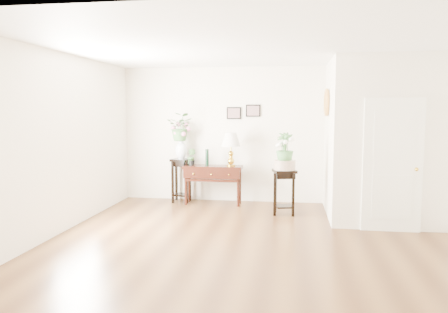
% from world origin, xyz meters
% --- Properties ---
extents(floor, '(6.00, 5.50, 0.02)m').
position_xyz_m(floor, '(0.00, 0.00, 0.00)').
color(floor, brown).
rests_on(floor, ground).
extents(ceiling, '(6.00, 5.50, 0.02)m').
position_xyz_m(ceiling, '(0.00, 0.00, 2.80)').
color(ceiling, white).
rests_on(ceiling, ground).
extents(wall_back, '(6.00, 0.02, 2.80)m').
position_xyz_m(wall_back, '(0.00, 2.75, 1.40)').
color(wall_back, white).
rests_on(wall_back, ground).
extents(wall_front, '(6.00, 0.02, 2.80)m').
position_xyz_m(wall_front, '(0.00, -2.75, 1.40)').
color(wall_front, white).
rests_on(wall_front, ground).
extents(wall_left, '(0.02, 5.50, 2.80)m').
position_xyz_m(wall_left, '(-3.00, 0.00, 1.40)').
color(wall_left, white).
rests_on(wall_left, ground).
extents(partition, '(1.80, 1.95, 2.80)m').
position_xyz_m(partition, '(2.10, 1.77, 1.40)').
color(partition, white).
rests_on(partition, floor).
extents(door, '(0.90, 0.05, 2.10)m').
position_xyz_m(door, '(2.10, 0.78, 1.05)').
color(door, white).
rests_on(door, floor).
extents(art_print_left, '(0.30, 0.02, 0.25)m').
position_xyz_m(art_print_left, '(-0.65, 2.73, 1.85)').
color(art_print_left, black).
rests_on(art_print_left, wall_back).
extents(art_print_right, '(0.30, 0.02, 0.25)m').
position_xyz_m(art_print_right, '(-0.25, 2.73, 1.90)').
color(art_print_right, black).
rests_on(art_print_right, wall_back).
extents(wall_ornament, '(0.07, 0.51, 0.51)m').
position_xyz_m(wall_ornament, '(1.16, 1.90, 2.05)').
color(wall_ornament, tan).
rests_on(wall_ornament, partition).
extents(console_table, '(1.19, 0.40, 0.79)m').
position_xyz_m(console_table, '(-1.02, 2.33, 0.40)').
color(console_table, black).
rests_on(console_table, floor).
extents(table_lamp, '(0.44, 0.44, 0.68)m').
position_xyz_m(table_lamp, '(-0.66, 2.33, 1.14)').
color(table_lamp, '#B89020').
rests_on(table_lamp, console_table).
extents(green_vase, '(0.08, 0.08, 0.34)m').
position_xyz_m(green_vase, '(-1.14, 2.33, 0.96)').
color(green_vase, black).
rests_on(green_vase, console_table).
extents(potted_plant, '(0.22, 0.19, 0.33)m').
position_xyz_m(potted_plant, '(-1.47, 2.33, 0.96)').
color(potted_plant, '#3F7539').
rests_on(potted_plant, console_table).
extents(plant_stand_a, '(0.44, 0.44, 0.91)m').
position_xyz_m(plant_stand_a, '(-1.72, 2.47, 0.45)').
color(plant_stand_a, black).
rests_on(plant_stand_a, floor).
extents(porcelain_vase, '(0.26, 0.26, 0.42)m').
position_xyz_m(porcelain_vase, '(-1.72, 2.47, 1.13)').
color(porcelain_vase, silver).
rests_on(porcelain_vase, plant_stand_a).
extents(lily_arrangement, '(0.56, 0.49, 0.58)m').
position_xyz_m(lily_arrangement, '(-1.72, 2.47, 1.60)').
color(lily_arrangement, '#3F7539').
rests_on(lily_arrangement, porcelain_vase).
extents(plant_stand_b, '(0.48, 0.48, 0.83)m').
position_xyz_m(plant_stand_b, '(0.42, 1.69, 0.41)').
color(plant_stand_b, black).
rests_on(plant_stand_b, floor).
extents(ceramic_bowl, '(0.49, 0.49, 0.18)m').
position_xyz_m(ceramic_bowl, '(0.42, 1.69, 0.91)').
color(ceramic_bowl, '#C7B097').
rests_on(ceramic_bowl, plant_stand_b).
extents(narcissus, '(0.36, 0.36, 0.56)m').
position_xyz_m(narcissus, '(0.42, 1.69, 1.23)').
color(narcissus, '#3F7539').
rests_on(narcissus, ceramic_bowl).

